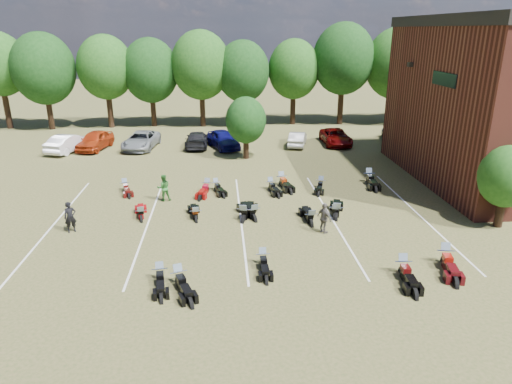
{
  "coord_description": "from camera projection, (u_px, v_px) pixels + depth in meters",
  "views": [
    {
      "loc": [
        -3.95,
        -20.05,
        9.82
      ],
      "look_at": [
        -2.09,
        4.0,
        1.2
      ],
      "focal_mm": 32.0,
      "sensor_mm": 36.0,
      "label": 1
    }
  ],
  "objects": [
    {
      "name": "car_1",
      "position": [
        69.0,
        143.0,
        38.56
      ],
      "size": [
        3.0,
        4.88,
        1.52
      ],
      "primitive_type": "imported",
      "rotation": [
        0.0,
        0.0,
        2.81
      ],
      "color": "silver",
      "rests_on": "ground"
    },
    {
      "name": "motorcycle_6",
      "position": [
        444.0,
        264.0,
        20.2
      ],
      "size": [
        1.29,
        2.59,
        1.39
      ],
      "primitive_type": null,
      "rotation": [
        0.0,
        0.0,
        -0.21
      ],
      "color": "#3D080C",
      "rests_on": "ground"
    },
    {
      "name": "motorcycle_2",
      "position": [
        263.0,
        265.0,
        20.13
      ],
      "size": [
        0.67,
        2.04,
        1.13
      ],
      "primitive_type": null,
      "rotation": [
        0.0,
        0.0,
        0.01
      ],
      "color": "black",
      "rests_on": "ground"
    },
    {
      "name": "motorcycle_11",
      "position": [
        336.0,
        219.0,
        25.04
      ],
      "size": [
        1.37,
        2.6,
        1.38
      ],
      "primitive_type": null,
      "rotation": [
        0.0,
        0.0,
        2.9
      ],
      "color": "black",
      "rests_on": "ground"
    },
    {
      "name": "motorcycle_9",
      "position": [
        244.0,
        221.0,
        24.73
      ],
      "size": [
        1.52,
        2.64,
        1.4
      ],
      "primitive_type": null,
      "rotation": [
        0.0,
        0.0,
        2.84
      ],
      "color": "black",
      "rests_on": "ground"
    },
    {
      "name": "motorcycle_7",
      "position": [
        142.0,
        221.0,
        24.79
      ],
      "size": [
        1.06,
        2.25,
        1.2
      ],
      "primitive_type": null,
      "rotation": [
        0.0,
        0.0,
        3.32
      ],
      "color": "maroon",
      "rests_on": "ground"
    },
    {
      "name": "motorcycle_8",
      "position": [
        196.0,
        221.0,
        24.77
      ],
      "size": [
        1.0,
        2.23,
        1.2
      ],
      "primitive_type": null,
      "rotation": [
        0.0,
        0.0,
        3.29
      ],
      "color": "black",
      "rests_on": "ground"
    },
    {
      "name": "ground",
      "position": [
        305.0,
        241.0,
        22.41
      ],
      "size": [
        160.0,
        160.0,
        0.0
      ],
      "primitive_type": "plane",
      "color": "brown",
      "rests_on": "ground"
    },
    {
      "name": "car_0",
      "position": [
        95.0,
        140.0,
        39.31
      ],
      "size": [
        2.75,
        4.92,
        1.58
      ],
      "primitive_type": "imported",
      "rotation": [
        0.0,
        0.0,
        -0.2
      ],
      "color": "#9B2B0E",
      "rests_on": "ground"
    },
    {
      "name": "car_7",
      "position": [
        396.0,
        133.0,
        42.03
      ],
      "size": [
        3.34,
        5.66,
        1.54
      ],
      "primitive_type": "imported",
      "rotation": [
        0.0,
        0.0,
        2.91
      ],
      "color": "#35363A",
      "rests_on": "ground"
    },
    {
      "name": "motorcycle_16",
      "position": [
        216.0,
        190.0,
        29.47
      ],
      "size": [
        1.21,
        2.11,
        1.12
      ],
      "primitive_type": null,
      "rotation": [
        0.0,
        0.0,
        0.3
      ],
      "color": "black",
      "rests_on": "ground"
    },
    {
      "name": "motorcycle_20",
      "position": [
        368.0,
        183.0,
        30.93
      ],
      "size": [
        0.97,
        2.56,
        1.4
      ],
      "primitive_type": null,
      "rotation": [
        0.0,
        0.0,
        -0.07
      ],
      "color": "black",
      "rests_on": "ground"
    },
    {
      "name": "motorcycle_19",
      "position": [
        320.0,
        188.0,
        29.85
      ],
      "size": [
        1.2,
        2.13,
        1.13
      ],
      "primitive_type": null,
      "rotation": [
        0.0,
        0.0,
        -0.29
      ],
      "color": "black",
      "rests_on": "ground"
    },
    {
      "name": "motorcycle_18",
      "position": [
        271.0,
        190.0,
        29.58
      ],
      "size": [
        1.07,
        2.19,
        1.17
      ],
      "primitive_type": null,
      "rotation": [
        0.0,
        0.0,
        0.2
      ],
      "color": "black",
      "rests_on": "ground"
    },
    {
      "name": "car_2",
      "position": [
        141.0,
        140.0,
        39.61
      ],
      "size": [
        3.06,
        5.47,
        1.45
      ],
      "primitive_type": "imported",
      "rotation": [
        0.0,
        0.0,
        -0.13
      ],
      "color": "gray",
      "rests_on": "ground"
    },
    {
      "name": "car_5",
      "position": [
        298.0,
        139.0,
        40.51
      ],
      "size": [
        2.31,
        4.11,
        1.28
      ],
      "primitive_type": "imported",
      "rotation": [
        0.0,
        0.0,
        2.88
      ],
      "color": "#AEAEA9",
      "rests_on": "ground"
    },
    {
      "name": "motorcycle_17",
      "position": [
        282.0,
        185.0,
        30.42
      ],
      "size": [
        1.2,
        2.45,
        1.31
      ],
      "primitive_type": null,
      "rotation": [
        0.0,
        0.0,
        0.2
      ],
      "color": "black",
      "rests_on": "ground"
    },
    {
      "name": "car_6",
      "position": [
        336.0,
        137.0,
        41.06
      ],
      "size": [
        2.35,
        4.96,
        1.37
      ],
      "primitive_type": "imported",
      "rotation": [
        0.0,
        0.0,
        -0.02
      ],
      "color": "#570504",
      "rests_on": "ground"
    },
    {
      "name": "person_green",
      "position": [
        164.0,
        188.0,
        27.45
      ],
      "size": [
        0.94,
        0.81,
        1.66
      ],
      "primitive_type": "imported",
      "rotation": [
        0.0,
        0.0,
        3.39
      ],
      "color": "#2B6B28",
      "rests_on": "ground"
    },
    {
      "name": "car_3",
      "position": [
        197.0,
        139.0,
        40.16
      ],
      "size": [
        2.05,
        4.75,
        1.36
      ],
      "primitive_type": "imported",
      "rotation": [
        0.0,
        0.0,
        3.11
      ],
      "color": "black",
      "rests_on": "ground"
    },
    {
      "name": "young_tree_near_building",
      "position": [
        507.0,
        177.0,
        23.19
      ],
      "size": [
        2.8,
        2.8,
        4.16
      ],
      "color": "black",
      "rests_on": "ground"
    },
    {
      "name": "person_grey",
      "position": [
        324.0,
        218.0,
        23.06
      ],
      "size": [
        0.81,
        1.02,
        1.62
      ],
      "primitive_type": "imported",
      "rotation": [
        0.0,
        0.0,
        2.09
      ],
      "color": "#57514A",
      "rests_on": "ground"
    },
    {
      "name": "motorcycle_12",
      "position": [
        311.0,
        225.0,
        24.23
      ],
      "size": [
        0.84,
        2.34,
        1.29
      ],
      "primitive_type": null,
      "rotation": [
        0.0,
        0.0,
        3.19
      ],
      "color": "black",
      "rests_on": "ground"
    },
    {
      "name": "person_black",
      "position": [
        70.0,
        217.0,
        23.17
      ],
      "size": [
        0.7,
        0.62,
        1.63
      ],
      "primitive_type": "imported",
      "rotation": [
        0.0,
        0.0,
        0.47
      ],
      "color": "black",
      "rests_on": "ground"
    },
    {
      "name": "motorcycle_15",
      "position": [
        207.0,
        192.0,
        29.26
      ],
      "size": [
        1.22,
        2.3,
        1.22
      ],
      "primitive_type": null,
      "rotation": [
        0.0,
        0.0,
        -0.25
      ],
      "color": "maroon",
      "rests_on": "ground"
    },
    {
      "name": "tree_line",
      "position": [
        248.0,
        65.0,
        47.44
      ],
      "size": [
        56.0,
        6.0,
        9.79
      ],
      "color": "black",
      "rests_on": "ground"
    },
    {
      "name": "motorcycle_1",
      "position": [
        161.0,
        281.0,
        18.86
      ],
      "size": [
        0.95,
        2.15,
        1.16
      ],
      "primitive_type": null,
      "rotation": [
        0.0,
        0.0,
        0.14
      ],
      "color": "black",
      "rests_on": "ground"
    },
    {
      "name": "motorcycle_3",
      "position": [
        179.0,
        285.0,
        18.57
      ],
      "size": [
        1.43,
        2.35,
        1.25
      ],
      "primitive_type": null,
      "rotation": [
        0.0,
        0.0,
        0.34
      ],
      "color": "black",
      "rests_on": "ground"
    },
    {
      "name": "young_tree_midfield",
      "position": [
        246.0,
        120.0,
        35.78
      ],
      "size": [
        3.2,
        3.2,
        4.7
      ],
      "color": "black",
      "rests_on": "ground"
    },
    {
      "name": "motorcycle_10",
      "position": [
        254.0,
        220.0,
        24.84
      ],
      "size": [
        1.49,
        2.56,
        1.36
      ],
      "primitive_type": null,
      "rotation": [
        0.0,
        0.0,
        3.46
      ],
      "color": "black",
      "rests_on": "ground"
    },
    {
      "name": "parking_lines",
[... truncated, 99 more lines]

